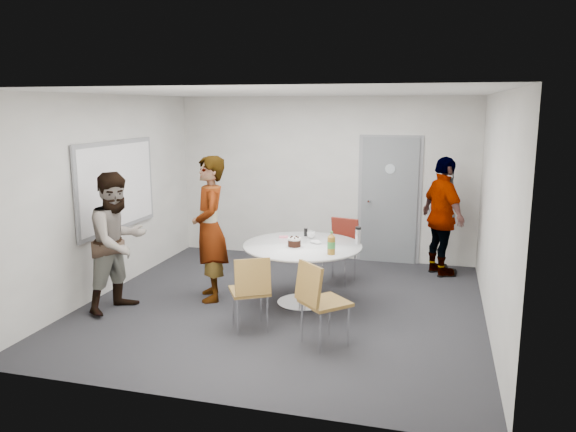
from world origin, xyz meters
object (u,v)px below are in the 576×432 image
(person_main, at_px, (210,229))
(person_right, at_px, (443,217))
(chair_near_left, at_px, (251,286))
(person_left, at_px, (118,242))
(whiteboard, at_px, (117,186))
(door, at_px, (389,201))
(table, at_px, (304,253))
(chair_near_right, at_px, (318,296))
(chair_far, at_px, (342,243))

(person_main, distance_m, person_right, 3.53)
(chair_near_left, bearing_deg, person_left, 142.23)
(whiteboard, distance_m, person_left, 1.15)
(door, relative_size, table, 1.39)
(whiteboard, distance_m, chair_near_right, 3.52)
(whiteboard, xyz_separation_m, chair_far, (3.00, 1.06, -0.88))
(whiteboard, height_order, chair_near_right, whiteboard)
(chair_near_right, bearing_deg, person_main, -169.18)
(table, bearing_deg, chair_near_right, -69.87)
(chair_near_right, relative_size, person_left, 0.53)
(chair_near_right, bearing_deg, chair_far, 138.14)
(table, bearing_deg, door, 69.85)
(whiteboard, xyz_separation_m, table, (2.70, -0.06, -0.77))
(person_left, bearing_deg, table, -52.03)
(chair_far, height_order, person_left, person_left)
(person_right, bearing_deg, chair_near_left, 113.72)
(chair_near_right, bearing_deg, person_right, 112.01)
(table, distance_m, chair_far, 1.17)
(person_right, bearing_deg, door, 27.67)
(door, distance_m, chair_near_right, 3.64)
(person_main, bearing_deg, whiteboard, -123.85)
(door, relative_size, person_left, 1.21)
(whiteboard, bearing_deg, person_main, -6.93)
(chair_near_left, distance_m, chair_far, 2.27)
(door, xyz_separation_m, person_main, (-2.11, -2.46, -0.07))
(chair_near_left, bearing_deg, chair_near_right, -43.66)
(whiteboard, relative_size, table, 1.25)
(person_main, bearing_deg, chair_near_right, 29.54)
(person_main, bearing_deg, person_left, -81.12)
(door, relative_size, person_right, 1.17)
(chair_near_right, height_order, person_main, person_main)
(door, distance_m, chair_far, 1.42)
(person_main, bearing_deg, person_right, 96.18)
(person_left, bearing_deg, chair_near_right, -81.57)
(whiteboard, distance_m, person_right, 4.78)
(door, distance_m, person_left, 4.38)
(chair_near_right, height_order, person_left, person_left)
(whiteboard, bearing_deg, chair_near_left, -25.32)
(door, height_order, person_right, door)
(table, height_order, chair_near_left, table)
(chair_near_right, height_order, chair_far, chair_near_right)
(chair_far, distance_m, person_right, 1.61)
(whiteboard, bearing_deg, door, 32.66)
(door, height_order, person_left, door)
(person_main, bearing_deg, chair_near_left, 16.62)
(person_left, relative_size, person_right, 0.97)
(table, distance_m, person_main, 1.28)
(table, distance_m, chair_near_right, 1.33)
(person_right, bearing_deg, whiteboard, 81.34)
(table, relative_size, person_main, 0.80)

